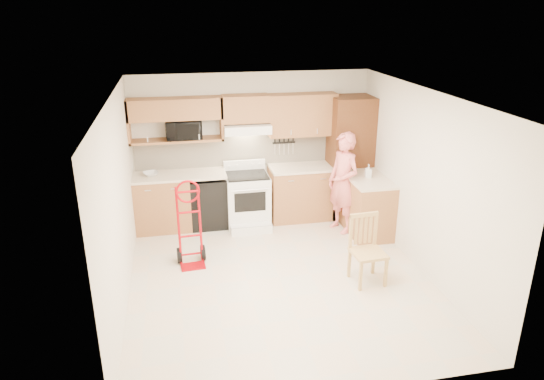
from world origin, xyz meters
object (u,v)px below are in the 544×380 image
object	(u,v)px
range	(248,196)
hand_truck	(190,228)
microwave	(183,129)
dining_chair	(368,251)
person	(343,183)

from	to	relation	value
range	hand_truck	xyz separation A→B (m)	(-1.00, -1.19, 0.05)
microwave	hand_truck	xyz separation A→B (m)	(-0.02, -1.48, -1.07)
range	dining_chair	size ratio (longest dim) A/B	1.13
person	microwave	bearing A→B (deg)	-130.10
microwave	hand_truck	distance (m)	1.82
range	hand_truck	world-z (taller)	hand_truck
range	dining_chair	distance (m)	2.50
person	hand_truck	world-z (taller)	person
microwave	range	xyz separation A→B (m)	(0.99, -0.29, -1.12)
person	hand_truck	size ratio (longest dim) A/B	1.43
person	range	bearing A→B (deg)	-130.92
microwave	person	distance (m)	2.71
hand_truck	dining_chair	xyz separation A→B (m)	(2.29, -0.95, -0.11)
person	dining_chair	size ratio (longest dim) A/B	1.78
range	hand_truck	distance (m)	1.56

